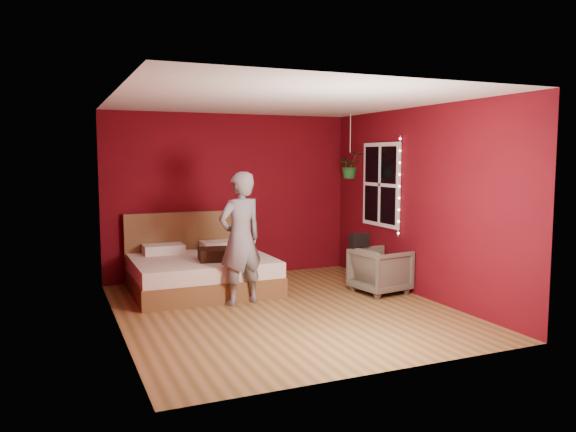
% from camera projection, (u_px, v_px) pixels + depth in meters
% --- Properties ---
extents(floor, '(4.50, 4.50, 0.00)m').
position_uv_depth(floor, '(284.00, 310.00, 7.07)').
color(floor, olive).
rests_on(floor, ground).
extents(room_walls, '(4.04, 4.54, 2.62)m').
position_uv_depth(room_walls, '(284.00, 176.00, 6.89)').
color(room_walls, '#5E0911').
rests_on(room_walls, ground).
extents(window, '(0.05, 0.97, 1.27)m').
position_uv_depth(window, '(381.00, 185.00, 8.50)').
color(window, white).
rests_on(window, room_walls).
extents(fairy_lights, '(0.04, 0.04, 1.45)m').
position_uv_depth(fairy_lights, '(399.00, 186.00, 8.01)').
color(fairy_lights, silver).
rests_on(fairy_lights, room_walls).
extents(bed, '(1.95, 1.66, 1.07)m').
position_uv_depth(bed, '(201.00, 271.00, 8.10)').
color(bed, brown).
rests_on(bed, ground).
extents(person, '(0.72, 0.57, 1.73)m').
position_uv_depth(person, '(241.00, 238.00, 7.27)').
color(person, slate).
rests_on(person, ground).
extents(armchair, '(0.79, 0.78, 0.64)m').
position_uv_depth(armchair, '(380.00, 271.00, 7.93)').
color(armchair, '#5F5A4B').
rests_on(armchair, ground).
extents(handbag, '(0.27, 0.14, 0.19)m').
position_uv_depth(handbag, '(359.00, 240.00, 8.04)').
color(handbag, black).
rests_on(handbag, armchair).
extents(throw_pillow, '(0.52, 0.52, 0.16)m').
position_uv_depth(throw_pillow, '(216.00, 254.00, 7.80)').
color(throw_pillow, '#311D10').
rests_on(throw_pillow, bed).
extents(hanging_plant, '(0.38, 0.34, 1.01)m').
position_uv_depth(hanging_plant, '(350.00, 165.00, 8.69)').
color(hanging_plant, silver).
rests_on(hanging_plant, room_walls).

